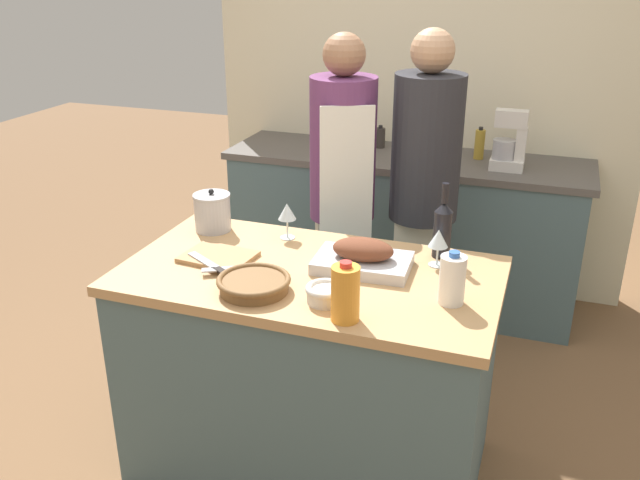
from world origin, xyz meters
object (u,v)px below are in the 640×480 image
object	(u,v)px
wine_glass_right	(287,213)
condiment_bottle_short	(350,133)
person_cook_guest	(424,192)
wine_glass_left	(438,239)
juice_jug	(345,293)
milk_jug	(452,279)
roasting_pan	(363,257)
mixing_bowl	(325,293)
cutting_board	(218,257)
wine_bottle_green	(443,228)
person_cook_aproned	(342,191)
stand_mixer	(509,145)
wicker_basket	(254,283)
knife_paring	(233,268)
condiment_bottle_tall	(380,138)
knife_chef	(213,266)
stock_pot	(212,212)
condiment_bottle_extra	(479,144)

from	to	relation	value
wine_glass_right	condiment_bottle_short	xyz separation A→B (m)	(-0.17, 1.44, -0.01)
person_cook_guest	wine_glass_left	bearing A→B (deg)	-85.70
juice_jug	milk_jug	xyz separation A→B (m)	(0.31, 0.23, -0.01)
roasting_pan	mixing_bowl	world-z (taller)	roasting_pan
cutting_board	wine_bottle_green	distance (m)	0.88
wine_bottle_green	person_cook_aproned	distance (m)	0.78
wine_glass_right	wine_glass_left	bearing A→B (deg)	-5.39
wine_bottle_green	mixing_bowl	bearing A→B (deg)	-120.71
cutting_board	person_cook_guest	xyz separation A→B (m)	(0.63, 0.93, 0.04)
stand_mixer	person_cook_aproned	xyz separation A→B (m)	(-0.71, -0.75, -0.11)
wicker_basket	person_cook_aproned	xyz separation A→B (m)	(-0.00, 1.04, 0.01)
wine_bottle_green	stand_mixer	size ratio (longest dim) A/B	0.93
wicker_basket	mixing_bowl	size ratio (longest dim) A/B	1.89
juice_jug	knife_paring	world-z (taller)	juice_jug
roasting_pan	condiment_bottle_tall	xyz separation A→B (m)	(-0.38, 1.69, 0.03)
juice_jug	knife_chef	world-z (taller)	juice_jug
stand_mixer	person_cook_aproned	world-z (taller)	person_cook_aproned
person_cook_guest	wine_glass_right	bearing A→B (deg)	-136.07
knife_paring	condiment_bottle_tall	xyz separation A→B (m)	(0.07, 1.89, 0.05)
wine_glass_right	mixing_bowl	bearing A→B (deg)	-55.21
wicker_basket	knife_paring	distance (m)	0.17
stock_pot	mixing_bowl	size ratio (longest dim) A/B	1.33
roasting_pan	stand_mixer	size ratio (longest dim) A/B	1.13
milk_jug	knife_chef	size ratio (longest dim) A/B	0.71
wine_glass_left	person_cook_aproned	size ratio (longest dim) A/B	0.09
person_cook_aproned	wicker_basket	bearing A→B (deg)	-114.38
wicker_basket	condiment_bottle_extra	xyz separation A→B (m)	(0.53, 1.95, 0.07)
knife_paring	stand_mixer	xyz separation A→B (m)	(0.84, 1.68, 0.13)
stock_pot	wine_glass_right	bearing A→B (deg)	3.33
wine_bottle_green	condiment_bottle_tall	xyz separation A→B (m)	(-0.64, 1.47, -0.05)
knife_paring	condiment_bottle_tall	size ratio (longest dim) A/B	1.49
roasting_pan	stand_mixer	xyz separation A→B (m)	(0.40, 1.48, 0.10)
stock_pot	person_cook_guest	bearing A→B (deg)	40.06
wicker_basket	wine_glass_left	bearing A→B (deg)	37.00
person_cook_aproned	person_cook_guest	bearing A→B (deg)	-10.39
roasting_pan	wine_glass_left	distance (m)	0.29
knife_paring	condiment_bottle_short	bearing A→B (deg)	93.44
condiment_bottle_short	condiment_bottle_extra	distance (m)	0.78
condiment_bottle_short	wine_glass_right	bearing A→B (deg)	-83.21
stand_mixer	condiment_bottle_tall	size ratio (longest dim) A/B	2.38
condiment_bottle_tall	person_cook_guest	size ratio (longest dim) A/B	0.08
wine_bottle_green	person_cook_aproned	size ratio (longest dim) A/B	0.18
juice_jug	wine_glass_right	distance (m)	0.73
condiment_bottle_extra	person_cook_aproned	xyz separation A→B (m)	(-0.54, -0.91, -0.06)
stock_pot	wine_bottle_green	distance (m)	0.98
wicker_basket	milk_jug	world-z (taller)	milk_jug
wicker_basket	condiment_bottle_tall	world-z (taller)	condiment_bottle_tall
roasting_pan	cutting_board	bearing A→B (deg)	-169.38
juice_jug	stock_pot	bearing A→B (deg)	144.18
cutting_board	wine_glass_right	bearing A→B (deg)	58.53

